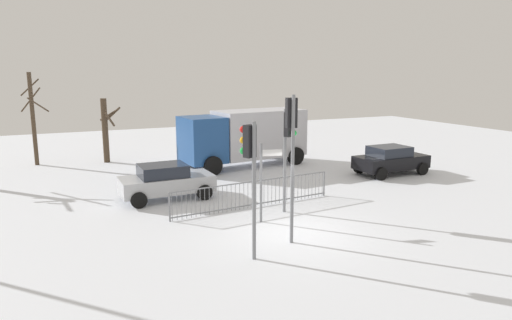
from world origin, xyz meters
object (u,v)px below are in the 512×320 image
object	(u,v)px
traffic_light_mid_right	(250,159)
car_silver_far	(166,181)
car_black_mid	(391,160)
delivery_truck	(245,135)
traffic_light_foreground_left	(288,138)
direction_sign_post	(263,178)
bare_tree_left	(33,117)
bare_tree_right	(106,129)
traffic_light_mid_left	(291,135)

from	to	relation	value
traffic_light_mid_right	car_silver_far	world-z (taller)	traffic_light_mid_right
car_black_mid	delivery_truck	size ratio (longest dim) A/B	0.53
traffic_light_mid_right	car_black_mid	size ratio (longest dim) A/B	1.03
traffic_light_foreground_left	direction_sign_post	size ratio (longest dim) A/B	1.38
car_silver_far	traffic_light_foreground_left	bearing A→B (deg)	-46.72
direction_sign_post	bare_tree_left	distance (m)	16.23
traffic_light_foreground_left	bare_tree_left	world-z (taller)	bare_tree_left
bare_tree_right	car_silver_far	bearing A→B (deg)	-82.19
traffic_light_mid_left	direction_sign_post	bearing A→B (deg)	97.04
direction_sign_post	traffic_light_mid_right	bearing A→B (deg)	-107.50
car_black_mid	traffic_light_foreground_left	bearing A→B (deg)	-157.02
car_silver_far	bare_tree_left	size ratio (longest dim) A/B	0.74
traffic_light_foreground_left	car_black_mid	world-z (taller)	traffic_light_foreground_left
traffic_light_foreground_left	car_silver_far	xyz separation A→B (m)	(-3.71, 3.78, -2.10)
car_black_mid	bare_tree_left	bearing A→B (deg)	147.29
traffic_light_mid_right	direction_sign_post	size ratio (longest dim) A/B	1.39
delivery_truck	bare_tree_right	size ratio (longest dim) A/B	1.96
bare_tree_left	direction_sign_post	bearing A→B (deg)	-62.72
bare_tree_left	car_black_mid	bearing A→B (deg)	-31.54
traffic_light_foreground_left	direction_sign_post	bearing A→B (deg)	0.45
bare_tree_left	car_silver_far	bearing A→B (deg)	-63.40
traffic_light_foreground_left	car_silver_far	size ratio (longest dim) A/B	1.02
bare_tree_right	car_black_mid	bearing A→B (deg)	-36.10
traffic_light_foreground_left	car_black_mid	bearing A→B (deg)	-179.65
traffic_light_foreground_left	car_black_mid	xyz separation A→B (m)	(7.95, 3.57, -2.10)
traffic_light_mid_left	bare_tree_left	bearing A→B (deg)	121.90
traffic_light_foreground_left	bare_tree_left	bearing A→B (deg)	-81.50
traffic_light_mid_right	direction_sign_post	bearing A→B (deg)	35.90
traffic_light_mid_right	direction_sign_post	distance (m)	3.44
traffic_light_mid_right	bare_tree_left	distance (m)	18.04
traffic_light_mid_right	car_silver_far	distance (m)	7.42
delivery_truck	bare_tree_left	world-z (taller)	bare_tree_left
bare_tree_left	bare_tree_right	world-z (taller)	bare_tree_left
traffic_light_mid_left	traffic_light_foreground_left	xyz separation A→B (m)	(1.33, 2.62, -0.50)
traffic_light_mid_right	delivery_truck	bearing A→B (deg)	45.16
traffic_light_mid_left	car_black_mid	world-z (taller)	traffic_light_mid_left
traffic_light_mid_right	bare_tree_right	xyz separation A→B (m)	(-1.98, 16.29, -0.93)
direction_sign_post	bare_tree_left	size ratio (longest dim) A/B	0.54
car_black_mid	bare_tree_right	size ratio (longest dim) A/B	1.03
traffic_light_foreground_left	delivery_truck	world-z (taller)	traffic_light_foreground_left
car_silver_far	traffic_light_mid_left	bearing A→B (deg)	-70.76
traffic_light_mid_left	traffic_light_mid_right	size ratio (longest dim) A/B	1.17
traffic_light_mid_left	bare_tree_right	distance (m)	16.09
traffic_light_mid_left	direction_sign_post	distance (m)	2.69
traffic_light_foreground_left	bare_tree_left	size ratio (longest dim) A/B	0.75
delivery_truck	car_black_mid	bearing A→B (deg)	132.73
traffic_light_mid_left	bare_tree_right	xyz separation A→B (m)	(-3.64, 15.61, -1.41)
car_silver_far	direction_sign_post	bearing A→B (deg)	-62.36
traffic_light_mid_right	delivery_truck	world-z (taller)	traffic_light_mid_right
direction_sign_post	car_black_mid	bearing A→B (deg)	38.45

